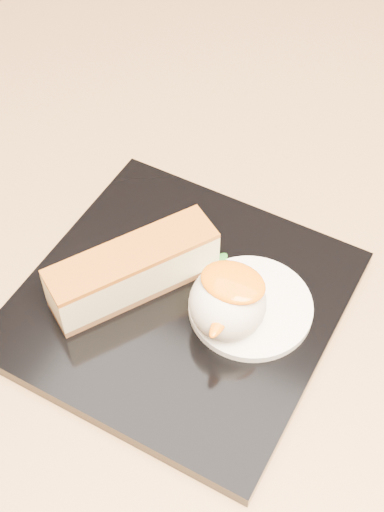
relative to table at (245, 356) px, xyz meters
The scene contains 7 objects.
table is the anchor object (origin of this frame).
dessert_plate 0.18m from the table, 112.56° to the right, with size 0.22×0.22×0.01m, color black.
cheesecake 0.21m from the table, 129.81° to the right, with size 0.10×0.12×0.04m.
cream_smear 0.18m from the table, 71.74° to the right, with size 0.09×0.09×0.01m, color white.
ice_cream_scoop 0.21m from the table, 83.21° to the right, with size 0.05×0.05×0.05m, color white.
mango_sauce 0.23m from the table, 81.57° to the right, with size 0.05×0.03×0.01m, color orange.
mint_sprig 0.18m from the table, 106.20° to the right, with size 0.03×0.02×0.00m.
Camera 1 is at (0.11, -0.34, 1.16)m, focal length 50.00 mm.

